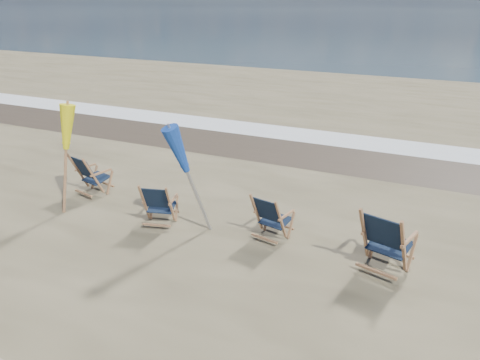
{
  "coord_description": "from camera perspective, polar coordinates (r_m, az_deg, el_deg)",
  "views": [
    {
      "loc": [
        3.21,
        -4.97,
        4.11
      ],
      "look_at": [
        0.0,
        2.2,
        0.9
      ],
      "focal_mm": 35.0,
      "sensor_mm": 36.0,
      "label": 1
    }
  ],
  "objects": [
    {
      "name": "beach_chair_2",
      "position": [
        7.99,
        4.98,
        -5.11
      ],
      "size": [
        0.7,
        0.76,
        0.9
      ],
      "primitive_type": null,
      "rotation": [
        0.0,
        0.0,
        2.92
      ],
      "color": "#101C31",
      "rests_on": "ground"
    },
    {
      "name": "umbrella_yellow",
      "position": [
        9.45,
        -21.01,
        5.37
      ],
      "size": [
        0.3,
        0.3,
        2.13
      ],
      "color": "#9C6B46",
      "rests_on": "ground"
    },
    {
      "name": "umbrella_blue",
      "position": [
        7.94,
        -5.95,
        3.75
      ],
      "size": [
        0.3,
        0.3,
        2.13
      ],
      "color": "#A5A5AD",
      "rests_on": "ground"
    },
    {
      "name": "beach_chair_1",
      "position": [
        8.62,
        -8.49,
        -3.17
      ],
      "size": [
        0.71,
        0.76,
        0.89
      ],
      "primitive_type": null,
      "rotation": [
        0.0,
        0.0,
        3.39
      ],
      "color": "#101C31",
      "rests_on": "ground"
    },
    {
      "name": "beach_chair_0",
      "position": [
        10.17,
        -17.4,
        0.24
      ],
      "size": [
        0.75,
        0.81,
        0.96
      ],
      "primitive_type": null,
      "rotation": [
        0.0,
        0.0,
        2.91
      ],
      "color": "#101C31",
      "rests_on": "ground"
    },
    {
      "name": "beach_chair_3",
      "position": [
        7.37,
        19.26,
        -7.98
      ],
      "size": [
        0.9,
        0.96,
        1.11
      ],
      "primitive_type": null,
      "rotation": [
        0.0,
        0.0,
        2.87
      ],
      "color": "#101C31",
      "rests_on": "ground"
    },
    {
      "name": "surf_foam",
      "position": [
        14.25,
        10.11,
        5.13
      ],
      "size": [
        200.0,
        1.4,
        0.01
      ],
      "primitive_type": "cube",
      "color": "silver",
      "rests_on": "ground"
    },
    {
      "name": "wet_sand_strip",
      "position": [
        12.87,
        8.41,
        3.37
      ],
      "size": [
        200.0,
        2.6,
        0.0
      ],
      "primitive_type": "cube",
      "color": "#42362A",
      "rests_on": "ground"
    },
    {
      "name": "ocean",
      "position": [
        133.07,
        24.06,
        18.66
      ],
      "size": [
        400.0,
        400.0,
        0.0
      ],
      "primitive_type": "plane",
      "color": "#324753",
      "rests_on": "ground"
    }
  ]
}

